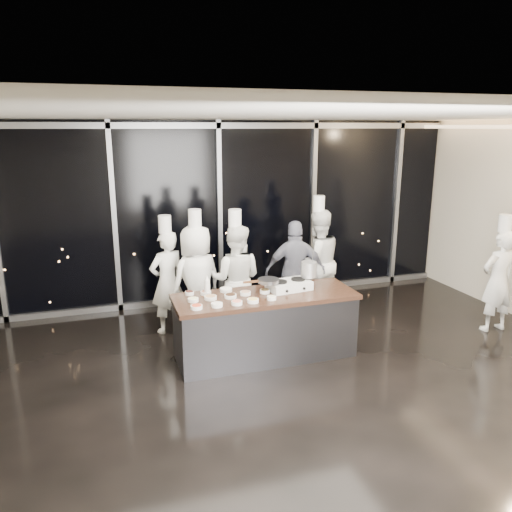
{
  "coord_description": "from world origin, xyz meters",
  "views": [
    {
      "loc": [
        -2.07,
        -5.09,
        3.08
      ],
      "look_at": [
        -0.04,
        1.2,
        1.36
      ],
      "focal_mm": 35.0,
      "sensor_mm": 36.0,
      "label": 1
    }
  ],
  "objects_px": {
    "demo_counter": "(265,326)",
    "chef_center": "(236,279)",
    "chef_side": "(498,280)",
    "frying_pan": "(268,281)",
    "chef_right": "(317,261)",
    "guest": "(295,272)",
    "stove": "(289,285)",
    "chef_far_left": "(167,281)",
    "chef_left": "(197,280)",
    "stock_pot": "(309,269)"
  },
  "relations": [
    {
      "from": "demo_counter",
      "to": "chef_center",
      "type": "xyz_separation_m",
      "value": [
        -0.14,
        0.98,
        0.4
      ]
    },
    {
      "from": "demo_counter",
      "to": "chef_side",
      "type": "relative_size",
      "value": 1.35
    },
    {
      "from": "frying_pan",
      "to": "chef_right",
      "type": "height_order",
      "value": "chef_right"
    },
    {
      "from": "frying_pan",
      "to": "chef_side",
      "type": "distance_m",
      "value": 3.65
    },
    {
      "from": "frying_pan",
      "to": "guest",
      "type": "distance_m",
      "value": 1.35
    },
    {
      "from": "demo_counter",
      "to": "stove",
      "type": "relative_size",
      "value": 3.98
    },
    {
      "from": "frying_pan",
      "to": "chef_right",
      "type": "bearing_deg",
      "value": 36.82
    },
    {
      "from": "chef_far_left",
      "to": "frying_pan",
      "type": "bearing_deg",
      "value": 111.84
    },
    {
      "from": "frying_pan",
      "to": "chef_center",
      "type": "relative_size",
      "value": 0.27
    },
    {
      "from": "chef_right",
      "to": "frying_pan",
      "type": "bearing_deg",
      "value": 39.16
    },
    {
      "from": "chef_left",
      "to": "guest",
      "type": "bearing_deg",
      "value": 161.72
    },
    {
      "from": "chef_far_left",
      "to": "chef_left",
      "type": "relative_size",
      "value": 0.94
    },
    {
      "from": "stove",
      "to": "stock_pot",
      "type": "relative_size",
      "value": 2.85
    },
    {
      "from": "frying_pan",
      "to": "chef_side",
      "type": "height_order",
      "value": "chef_side"
    },
    {
      "from": "stock_pot",
      "to": "chef_right",
      "type": "bearing_deg",
      "value": 60.25
    },
    {
      "from": "frying_pan",
      "to": "stock_pot",
      "type": "bearing_deg",
      "value": -0.43
    },
    {
      "from": "chef_center",
      "to": "guest",
      "type": "relative_size",
      "value": 1.15
    },
    {
      "from": "stock_pot",
      "to": "chef_far_left",
      "type": "distance_m",
      "value": 2.17
    },
    {
      "from": "stove",
      "to": "chef_side",
      "type": "bearing_deg",
      "value": -12.66
    },
    {
      "from": "chef_left",
      "to": "chef_right",
      "type": "relative_size",
      "value": 0.97
    },
    {
      "from": "frying_pan",
      "to": "chef_far_left",
      "type": "relative_size",
      "value": 0.28
    },
    {
      "from": "demo_counter",
      "to": "chef_left",
      "type": "height_order",
      "value": "chef_left"
    },
    {
      "from": "demo_counter",
      "to": "chef_right",
      "type": "relative_size",
      "value": 1.23
    },
    {
      "from": "chef_far_left",
      "to": "chef_center",
      "type": "relative_size",
      "value": 0.95
    },
    {
      "from": "chef_far_left",
      "to": "chef_center",
      "type": "xyz_separation_m",
      "value": [
        0.99,
        -0.32,
        0.03
      ]
    },
    {
      "from": "stove",
      "to": "chef_center",
      "type": "relative_size",
      "value": 0.32
    },
    {
      "from": "chef_center",
      "to": "chef_right",
      "type": "xyz_separation_m",
      "value": [
        1.53,
        0.38,
        0.04
      ]
    },
    {
      "from": "chef_right",
      "to": "chef_side",
      "type": "distance_m",
      "value": 2.79
    },
    {
      "from": "guest",
      "to": "chef_center",
      "type": "bearing_deg",
      "value": 22.67
    },
    {
      "from": "chef_left",
      "to": "chef_center",
      "type": "xyz_separation_m",
      "value": [
        0.58,
        -0.07,
        -0.01
      ]
    },
    {
      "from": "frying_pan",
      "to": "chef_center",
      "type": "xyz_separation_m",
      "value": [
        -0.2,
        0.9,
        -0.21
      ]
    },
    {
      "from": "chef_far_left",
      "to": "stove",
      "type": "bearing_deg",
      "value": 119.23
    },
    {
      "from": "chef_side",
      "to": "frying_pan",
      "type": "bearing_deg",
      "value": -6.38
    },
    {
      "from": "chef_side",
      "to": "stock_pot",
      "type": "bearing_deg",
      "value": -8.76
    },
    {
      "from": "stove",
      "to": "chef_side",
      "type": "xyz_separation_m",
      "value": [
        3.31,
        -0.31,
        -0.15
      ]
    },
    {
      "from": "stock_pot",
      "to": "stove",
      "type": "bearing_deg",
      "value": -171.08
    },
    {
      "from": "chef_right",
      "to": "chef_center",
      "type": "bearing_deg",
      "value": 9.11
    },
    {
      "from": "stock_pot",
      "to": "chef_side",
      "type": "xyz_separation_m",
      "value": [
        2.99,
        -0.36,
        -0.33
      ]
    },
    {
      "from": "demo_counter",
      "to": "guest",
      "type": "xyz_separation_m",
      "value": [
        0.89,
        1.12,
        0.37
      ]
    },
    {
      "from": "chef_far_left",
      "to": "guest",
      "type": "height_order",
      "value": "chef_far_left"
    },
    {
      "from": "frying_pan",
      "to": "guest",
      "type": "height_order",
      "value": "guest"
    },
    {
      "from": "frying_pan",
      "to": "chef_left",
      "type": "xyz_separation_m",
      "value": [
        -0.79,
        0.97,
        -0.2
      ]
    },
    {
      "from": "chef_left",
      "to": "guest",
      "type": "relative_size",
      "value": 1.17
    },
    {
      "from": "chef_left",
      "to": "chef_right",
      "type": "xyz_separation_m",
      "value": [
        2.11,
        0.31,
        0.03
      ]
    },
    {
      "from": "chef_left",
      "to": "chef_center",
      "type": "relative_size",
      "value": 1.01
    },
    {
      "from": "guest",
      "to": "chef_right",
      "type": "relative_size",
      "value": 0.83
    },
    {
      "from": "demo_counter",
      "to": "chef_center",
      "type": "bearing_deg",
      "value": 98.34
    },
    {
      "from": "chef_center",
      "to": "chef_right",
      "type": "bearing_deg",
      "value": -142.88
    },
    {
      "from": "chef_center",
      "to": "chef_right",
      "type": "distance_m",
      "value": 1.57
    },
    {
      "from": "chef_far_left",
      "to": "chef_right",
      "type": "height_order",
      "value": "chef_right"
    }
  ]
}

